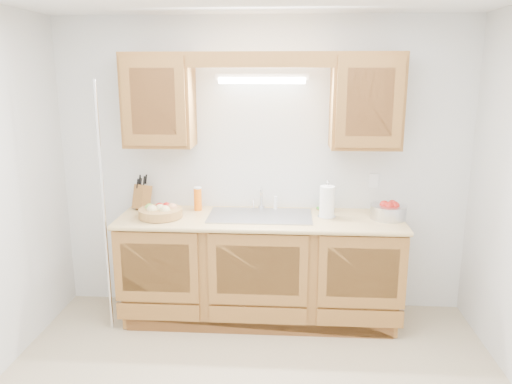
# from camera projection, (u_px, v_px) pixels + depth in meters

# --- Properties ---
(room) EXTENTS (3.52, 3.50, 2.50)m
(room) POSITION_uv_depth(u_px,v_px,m) (248.00, 217.00, 2.82)
(room) COLOR tan
(room) RESTS_ON ground
(base_cabinets) EXTENTS (2.20, 0.60, 0.86)m
(base_cabinets) POSITION_uv_depth(u_px,v_px,m) (260.00, 269.00, 4.18)
(base_cabinets) COLOR brown
(base_cabinets) RESTS_ON ground
(countertop) EXTENTS (2.30, 0.63, 0.04)m
(countertop) POSITION_uv_depth(u_px,v_px,m) (260.00, 219.00, 4.06)
(countertop) COLOR tan
(countertop) RESTS_ON base_cabinets
(upper_cabinet_left) EXTENTS (0.55, 0.33, 0.75)m
(upper_cabinet_left) POSITION_uv_depth(u_px,v_px,m) (159.00, 100.00, 4.04)
(upper_cabinet_left) COLOR brown
(upper_cabinet_left) RESTS_ON room
(upper_cabinet_right) EXTENTS (0.55, 0.33, 0.75)m
(upper_cabinet_right) POSITION_uv_depth(u_px,v_px,m) (366.00, 101.00, 3.93)
(upper_cabinet_right) COLOR brown
(upper_cabinet_right) RESTS_ON room
(valance) EXTENTS (2.20, 0.05, 0.12)m
(valance) POSITION_uv_depth(u_px,v_px,m) (260.00, 60.00, 3.77)
(valance) COLOR brown
(valance) RESTS_ON room
(fluorescent_fixture) EXTENTS (0.76, 0.08, 0.08)m
(fluorescent_fixture) POSITION_uv_depth(u_px,v_px,m) (262.00, 78.00, 4.02)
(fluorescent_fixture) COLOR white
(fluorescent_fixture) RESTS_ON room
(sink) EXTENTS (0.84, 0.46, 0.36)m
(sink) POSITION_uv_depth(u_px,v_px,m) (260.00, 225.00, 4.09)
(sink) COLOR #9E9EA3
(sink) RESTS_ON countertop
(wire_shelf_pole) EXTENTS (0.03, 0.03, 2.00)m
(wire_shelf_pole) POSITION_uv_depth(u_px,v_px,m) (104.00, 211.00, 3.86)
(wire_shelf_pole) COLOR silver
(wire_shelf_pole) RESTS_ON ground
(outlet_plate) EXTENTS (0.08, 0.01, 0.12)m
(outlet_plate) POSITION_uv_depth(u_px,v_px,m) (374.00, 181.00, 4.23)
(outlet_plate) COLOR white
(outlet_plate) RESTS_ON room
(fruit_basket) EXTENTS (0.45, 0.45, 0.11)m
(fruit_basket) POSITION_uv_depth(u_px,v_px,m) (161.00, 212.00, 4.03)
(fruit_basket) COLOR #B48348
(fruit_basket) RESTS_ON countertop
(knife_block) EXTENTS (0.16, 0.20, 0.30)m
(knife_block) POSITION_uv_depth(u_px,v_px,m) (142.00, 196.00, 4.29)
(knife_block) COLOR brown
(knife_block) RESTS_ON countertop
(orange_canister) EXTENTS (0.08, 0.08, 0.20)m
(orange_canister) POSITION_uv_depth(u_px,v_px,m) (198.00, 199.00, 4.23)
(orange_canister) COLOR orange
(orange_canister) RESTS_ON countertop
(soap_bottle) EXTENTS (0.09, 0.09, 0.18)m
(soap_bottle) POSITION_uv_depth(u_px,v_px,m) (325.00, 201.00, 4.19)
(soap_bottle) COLOR #2150A9
(soap_bottle) RESTS_ON countertop
(sponge) EXTENTS (0.14, 0.12, 0.02)m
(sponge) POSITION_uv_depth(u_px,v_px,m) (325.00, 209.00, 4.26)
(sponge) COLOR #CC333F
(sponge) RESTS_ON countertop
(paper_towel) EXTENTS (0.15, 0.15, 0.31)m
(paper_towel) POSITION_uv_depth(u_px,v_px,m) (327.00, 202.00, 4.02)
(paper_towel) COLOR silver
(paper_towel) RESTS_ON countertop
(apple_bowl) EXTENTS (0.29, 0.29, 0.15)m
(apple_bowl) POSITION_uv_depth(u_px,v_px,m) (389.00, 211.00, 4.00)
(apple_bowl) COLOR silver
(apple_bowl) RESTS_ON countertop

